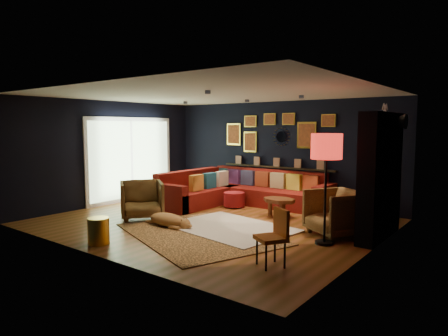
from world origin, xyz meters
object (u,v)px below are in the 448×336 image
Objects in this scene: armchair_left at (142,198)px; floor_lamp at (326,151)px; armchair_right at (336,211)px; gold_stool at (99,231)px; orange_chair at (275,233)px; dog at (167,217)px; sectional at (238,192)px; coffee_table at (279,202)px; pouf at (234,199)px.

armchair_left is 4.06m from floor_lamp.
armchair_right is 4.16m from gold_stool.
armchair_right is 2.05m from orange_chair.
armchair_right is at bearing 23.87° from dog.
sectional is 1.62m from coffee_table.
pouf is at bearing 169.12° from coffee_table.
armchair_left is at bearing -130.34° from armchair_right.
armchair_right is 3.21m from dog.
armchair_left is 4.00m from armchair_right.
gold_stool is at bearing -88.42° from sectional.
gold_stool reaches higher than dog.
floor_lamp reaches higher than armchair_right.
gold_stool reaches higher than coffee_table.
coffee_table is at bearing -10.88° from pouf.
coffee_table is at bearing -171.41° from armchair_right.
pouf is 0.58× the size of armchair_left.
floor_lamp is at bearing -30.83° from sectional.
sectional is 3.01× the size of dog.
armchair_left is 2.01× the size of gold_stool.
pouf is 0.63× the size of orange_chair.
dog is at bearing -63.68° from armchair_left.
orange_chair reaches higher than coffee_table.
orange_chair is at bearing -47.62° from sectional.
armchair_right is at bearing 94.57° from floor_lamp.
orange_chair is at bearing -60.36° from armchair_right.
gold_stool reaches higher than pouf.
gold_stool is at bearing -142.52° from floor_lamp.
gold_stool is (-0.00, -3.85, 0.02)m from pouf.
floor_lamp is 1.63× the size of dog.
coffee_table is 3.85m from gold_stool.
dog is (0.08, -2.35, -0.00)m from pouf.
armchair_left is 3.82m from orange_chair.
sectional is at bearing 91.58° from gold_stool.
sectional is at bearing 110.90° from pouf.
armchair_left reaches higher than dog.
dog is at bearing -122.06° from armchair_right.
dog is at bearing -85.73° from sectional.
armchair_left is at bearing 166.78° from dog.
sectional is 0.35m from pouf.
coffee_table is 0.70× the size of dog.
coffee_table is 1.43m from pouf.
orange_chair is (-0.07, -2.05, 0.02)m from armchair_right.
armchair_left is at bearing -106.65° from sectional.
gold_stool is 4.01m from floor_lamp.
floor_lamp reaches higher than sectional.
armchair_left reaches higher than pouf.
sectional is 2.67m from dog.
armchair_left is 0.79× the size of dog.
armchair_right reaches higher than coffee_table.
coffee_table is at bearing -20.84° from sectional.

